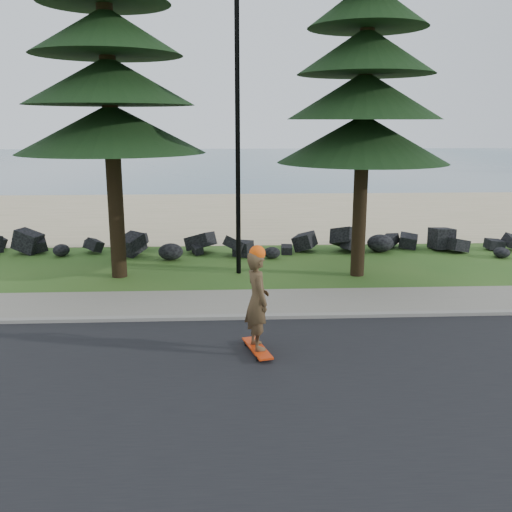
# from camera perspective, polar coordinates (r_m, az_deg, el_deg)

# --- Properties ---
(ground) EXTENTS (160.00, 160.00, 0.00)m
(ground) POSITION_cam_1_polar(r_m,az_deg,el_deg) (14.05, -1.48, -5.11)
(ground) COLOR #274F18
(ground) RESTS_ON ground
(road) EXTENTS (160.00, 7.00, 0.02)m
(road) POSITION_cam_1_polar(r_m,az_deg,el_deg) (9.89, -0.82, -13.36)
(road) COLOR black
(road) RESTS_ON ground
(kerb) EXTENTS (160.00, 0.20, 0.10)m
(kerb) POSITION_cam_1_polar(r_m,az_deg,el_deg) (13.19, -1.39, -6.14)
(kerb) COLOR gray
(kerb) RESTS_ON ground
(sidewalk) EXTENTS (160.00, 2.00, 0.08)m
(sidewalk) POSITION_cam_1_polar(r_m,az_deg,el_deg) (14.23, -1.50, -4.70)
(sidewalk) COLOR gray
(sidewalk) RESTS_ON ground
(beach_sand) EXTENTS (160.00, 15.00, 0.01)m
(beach_sand) POSITION_cam_1_polar(r_m,az_deg,el_deg) (28.18, -2.21, 4.30)
(beach_sand) COLOR tan
(beach_sand) RESTS_ON ground
(ocean) EXTENTS (160.00, 58.00, 0.01)m
(ocean) POSITION_cam_1_polar(r_m,az_deg,el_deg) (64.48, -2.61, 9.44)
(ocean) COLOR #3D6375
(ocean) RESTS_ON ground
(seawall_boulders) EXTENTS (60.00, 2.40, 1.10)m
(seawall_boulders) POSITION_cam_1_polar(r_m,az_deg,el_deg) (19.44, -1.89, 0.14)
(seawall_boulders) COLOR black
(seawall_boulders) RESTS_ON ground
(lamp_post) EXTENTS (0.25, 0.14, 8.14)m
(lamp_post) POSITION_cam_1_polar(r_m,az_deg,el_deg) (16.53, -1.85, 12.27)
(lamp_post) COLOR black
(lamp_post) RESTS_ON ground
(skateboarder) EXTENTS (0.63, 1.19, 2.16)m
(skateboarder) POSITION_cam_1_polar(r_m,az_deg,el_deg) (10.99, 0.13, -4.50)
(skateboarder) COLOR red
(skateboarder) RESTS_ON ground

